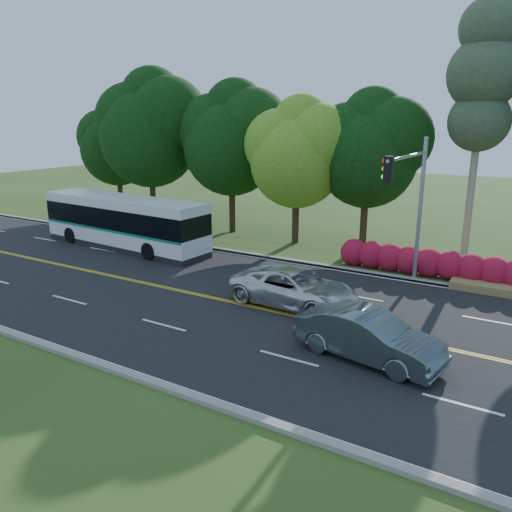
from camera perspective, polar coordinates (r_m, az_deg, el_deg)
The scene contains 12 objects.
ground at distance 22.30m, azimuth -3.60°, elevation -5.13°, with size 120.00×120.00×0.00m, color #2E4818.
road at distance 22.30m, azimuth -3.60°, elevation -5.10°, with size 60.00×14.00×0.02m, color black.
curb_north at distance 28.16m, azimuth 4.62°, elevation -0.60°, with size 60.00×0.30×0.15m, color gray.
curb_south at distance 17.37m, azimuth -17.32°, elevation -11.79°, with size 60.00×0.30×0.15m, color gray.
grass_verge at distance 29.78m, azimuth 6.20°, elevation 0.20°, with size 60.00×4.00×0.10m, color #2E4818.
lane_markings at distance 22.34m, azimuth -3.80°, elevation -5.03°, with size 57.60×13.82×0.00m.
tree_row at distance 33.93m, azimuth 0.69°, elevation 13.56°, with size 44.70×9.10×13.84m.
bougainvillea_hedge at distance 26.73m, azimuth 19.56°, elevation -0.90°, with size 9.50×2.25×1.50m.
traffic_signal at distance 23.44m, azimuth 17.39°, elevation 7.01°, with size 0.42×6.10×7.00m.
transit_bus at distance 32.13m, azimuth -14.87°, elevation 3.70°, with size 12.22×3.45×3.16m.
sedan at distance 17.18m, azimuth 12.74°, elevation -8.92°, with size 1.74×4.98×1.64m, color slate.
suv at distance 21.55m, azimuth 4.36°, elevation -3.63°, with size 2.58×5.60×1.56m, color silver.
Camera 1 is at (11.88, -17.19, 7.80)m, focal length 35.00 mm.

